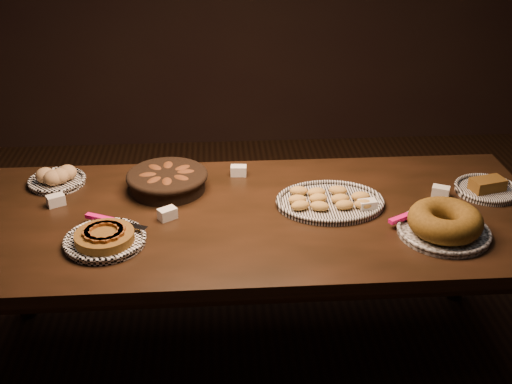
{
  "coord_description": "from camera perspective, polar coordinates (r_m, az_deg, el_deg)",
  "views": [
    {
      "loc": [
        -0.12,
        -2.23,
        2.02
      ],
      "look_at": [
        0.03,
        0.05,
        0.82
      ],
      "focal_mm": 45.0,
      "sensor_mm": 36.0,
      "label": 1
    }
  ],
  "objects": [
    {
      "name": "ground",
      "position": [
        3.01,
        -0.56,
        -14.45
      ],
      "size": [
        5.0,
        5.0,
        0.0
      ],
      "primitive_type": "plane",
      "color": "black",
      "rests_on": "ground"
    },
    {
      "name": "bundt_cake_plate",
      "position": [
        2.51,
        16.41,
        -2.73
      ],
      "size": [
        0.38,
        0.38,
        0.11
      ],
      "rotation": [
        0.0,
        0.0,
        -0.41
      ],
      "color": "black",
      "rests_on": "buffet_table"
    },
    {
      "name": "loaf_plate",
      "position": [
        2.89,
        19.84,
        0.33
      ],
      "size": [
        0.27,
        0.27,
        0.06
      ],
      "rotation": [
        0.0,
        0.0,
        0.25
      ],
      "color": "black",
      "rests_on": "buffet_table"
    },
    {
      "name": "bread_roll_plate",
      "position": [
        2.91,
        -17.3,
        1.2
      ],
      "size": [
        0.25,
        0.25,
        0.08
      ],
      "rotation": [
        0.0,
        0.0,
        0.33
      ],
      "color": "white",
      "rests_on": "buffet_table"
    },
    {
      "name": "croissant_basket",
      "position": [
        2.75,
        -7.88,
        1.14
      ],
      "size": [
        0.39,
        0.39,
        0.09
      ],
      "rotation": [
        0.0,
        0.0,
        -0.24
      ],
      "color": "black",
      "rests_on": "buffet_table"
    },
    {
      "name": "apple_tart_plate",
      "position": [
        2.43,
        -13.29,
        -4.02
      ],
      "size": [
        0.31,
        0.33,
        0.06
      ],
      "rotation": [
        0.0,
        0.0,
        -0.3
      ],
      "color": "white",
      "rests_on": "buffet_table"
    },
    {
      "name": "buffet_table",
      "position": [
        2.6,
        -0.63,
        -3.33
      ],
      "size": [
        2.4,
        1.0,
        0.75
      ],
      "color": "black",
      "rests_on": "ground"
    },
    {
      "name": "tent_cards",
      "position": [
        2.65,
        -0.09,
        -0.33
      ],
      "size": [
        1.68,
        0.43,
        0.04
      ],
      "color": "white",
      "rests_on": "buffet_table"
    },
    {
      "name": "madeleine_platter",
      "position": [
        2.64,
        6.52,
        -0.8
      ],
      "size": [
        0.44,
        0.36,
        0.05
      ],
      "rotation": [
        0.0,
        0.0,
        -0.18
      ],
      "color": "black",
      "rests_on": "buffet_table"
    }
  ]
}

